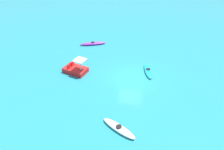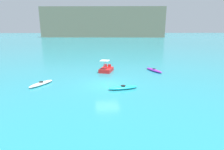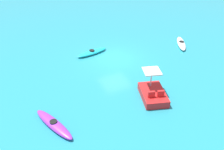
{
  "view_description": "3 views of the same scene",
  "coord_description": "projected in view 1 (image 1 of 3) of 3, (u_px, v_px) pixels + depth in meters",
  "views": [
    {
      "loc": [
        -17.33,
        -0.95,
        12.31
      ],
      "look_at": [
        -0.49,
        1.9,
        0.5
      ],
      "focal_mm": 33.53,
      "sensor_mm": 36.0,
      "label": 1
    },
    {
      "loc": [
        -0.87,
        -17.95,
        5.57
      ],
      "look_at": [
        0.58,
        1.12,
        0.73
      ],
      "focal_mm": 28.83,
      "sensor_mm": 36.0,
      "label": 2
    },
    {
      "loc": [
        8.14,
        16.17,
        9.87
      ],
      "look_at": [
        1.59,
        2.68,
        0.32
      ],
      "focal_mm": 38.75,
      "sensor_mm": 36.0,
      "label": 3
    }
  ],
  "objects": [
    {
      "name": "ground_plane",
      "position": [
        131.0,
        78.0,
        21.18
      ],
      "size": [
        600.0,
        600.0,
        0.0
      ],
      "primitive_type": "plane",
      "color": "teal"
    },
    {
      "name": "kayak_white",
      "position": [
        119.0,
        128.0,
        15.6
      ],
      "size": [
        2.14,
        2.91,
        0.37
      ],
      "color": "white",
      "rests_on": "ground_plane"
    },
    {
      "name": "kayak_cyan",
      "position": [
        148.0,
        71.0,
        22.03
      ],
      "size": [
        3.01,
        1.27,
        0.37
      ],
      "color": "#19B7C6",
      "rests_on": "ground_plane"
    },
    {
      "name": "kayak_purple",
      "position": [
        93.0,
        44.0,
        27.32
      ],
      "size": [
        1.75,
        3.36,
        0.37
      ],
      "color": "purple",
      "rests_on": "ground_plane"
    },
    {
      "name": "pedal_boat_red",
      "position": [
        75.0,
        69.0,
        21.93
      ],
      "size": [
        2.17,
        2.75,
        1.68
      ],
      "color": "red",
      "rests_on": "ground_plane"
    }
  ]
}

